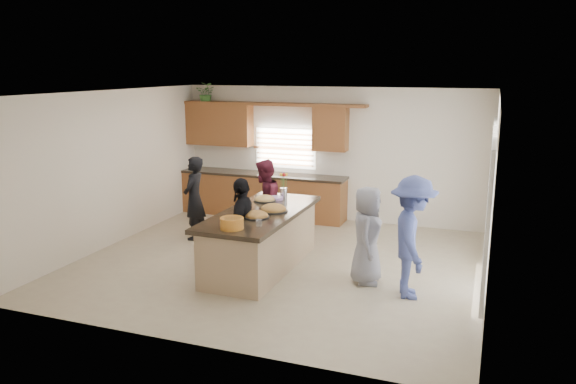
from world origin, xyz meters
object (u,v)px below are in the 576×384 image
at_px(woman_left_back, 194,198).
at_px(woman_right_front, 367,235).
at_px(woman_left_mid, 264,202).
at_px(salad_bowl, 232,223).
at_px(woman_right_back, 413,237).
at_px(island, 261,241).
at_px(woman_left_front, 243,227).

relative_size(woman_left_back, woman_right_front, 1.06).
bearing_deg(woman_left_back, woman_left_mid, 91.31).
bearing_deg(salad_bowl, woman_right_back, 16.55).
relative_size(island, woman_left_mid, 1.73).
bearing_deg(woman_left_front, woman_right_front, 91.90).
distance_m(island, woman_left_back, 2.11).
bearing_deg(salad_bowl, woman_left_back, 130.57).
height_order(salad_bowl, woman_left_mid, woman_left_mid).
bearing_deg(woman_right_back, woman_left_back, 58.40).
height_order(island, woman_left_mid, woman_left_mid).
bearing_deg(woman_right_back, woman_right_front, 52.94).
xyz_separation_m(woman_left_mid, woman_right_back, (2.88, -1.54, 0.09)).
distance_m(salad_bowl, woman_left_mid, 2.33).
bearing_deg(salad_bowl, woman_left_front, 102.38).
bearing_deg(woman_right_back, salad_bowl, 93.01).
height_order(woman_left_mid, woman_right_front, woman_left_mid).
bearing_deg(woman_right_front, woman_right_back, -119.98).
distance_m(woman_right_back, woman_right_front, 0.78).
bearing_deg(woman_left_back, woman_left_front, 43.59).
bearing_deg(woman_left_front, island, 150.75).
distance_m(salad_bowl, woman_left_front, 0.73).
bearing_deg(woman_left_back, woman_right_front, 67.60).
bearing_deg(woman_right_front, salad_bowl, 114.40).
xyz_separation_m(woman_left_mid, woman_right_front, (2.17, -1.24, -0.04)).
bearing_deg(woman_right_back, woman_left_mid, 48.28).
bearing_deg(woman_right_front, woman_left_mid, 53.91).
xyz_separation_m(salad_bowl, woman_left_front, (-0.15, 0.67, -0.26)).
height_order(woman_left_front, woman_right_back, woman_right_back).
bearing_deg(woman_left_mid, woman_right_back, 55.32).
relative_size(woman_left_back, woman_right_back, 0.90).
bearing_deg(island, woman_left_front, -109.55).
xyz_separation_m(woman_left_mid, woman_left_front, (0.30, -1.60, -0.01)).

